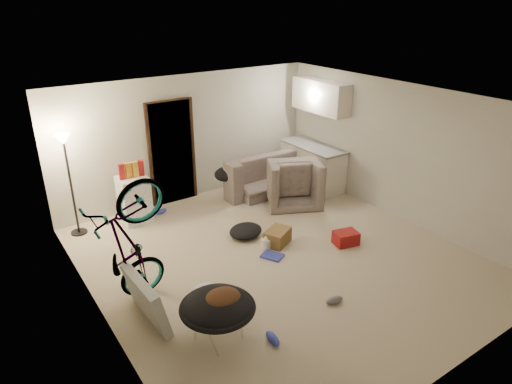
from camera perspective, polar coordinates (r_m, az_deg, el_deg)
floor at (r=7.39m, az=2.74°, el=-8.29°), size 5.50×6.00×0.02m
ceiling at (r=6.43m, az=3.18°, el=11.16°), size 5.50×6.00×0.02m
wall_back at (r=9.24m, az=-8.46°, el=6.72°), size 5.50×0.02×2.50m
wall_front at (r=5.05m, az=24.39°, el=-10.30°), size 5.50×0.02×2.50m
wall_left at (r=5.73m, az=-19.73°, el=-5.35°), size 0.02×6.00×2.50m
wall_right at (r=8.67m, az=17.70°, el=4.72°), size 0.02×6.00×2.50m
doorway at (r=9.12m, az=-10.52°, el=4.83°), size 0.85×0.10×2.04m
door_trim at (r=9.09m, az=-10.44°, el=4.78°), size 0.97×0.04×2.10m
floor_lamp at (r=8.18m, az=-22.53°, el=3.32°), size 0.28×0.28×1.81m
kitchen_counter at (r=9.99m, az=7.06°, el=3.19°), size 0.60×1.50×0.88m
counter_top at (r=9.84m, az=7.19°, el=5.70°), size 0.64×1.54×0.04m
kitchen_uppers at (r=9.66m, az=8.10°, el=11.76°), size 0.38×1.40×0.65m
sofa at (r=9.81m, az=1.14°, el=2.17°), size 2.12×0.84×0.62m
armchair at (r=9.26m, az=4.35°, el=0.99°), size 1.35×1.29×0.68m
bicycle at (r=6.34m, az=-15.19°, el=-9.73°), size 1.92×0.91×1.08m
mini_fridge at (r=8.64m, az=-14.95°, el=-0.88°), size 0.51×0.51×0.86m
snack_box_0 at (r=8.38m, az=-16.44°, el=2.40°), size 0.11×0.08×0.30m
snack_box_1 at (r=8.41m, az=-15.67°, el=2.58°), size 0.10×0.07×0.30m
snack_box_2 at (r=8.45m, az=-14.91°, el=2.75°), size 0.11×0.08×0.30m
snack_box_3 at (r=8.48m, az=-14.15°, el=2.92°), size 0.12×0.10×0.30m
saucer_chair at (r=5.64m, az=-4.81°, el=-14.87°), size 0.92×0.92×0.65m
hoodie at (r=5.52m, az=-4.25°, el=-13.27°), size 0.52×0.45×0.22m
sofa_drape at (r=9.24m, az=-3.65°, el=2.29°), size 0.65×0.58×0.28m
tv_box at (r=6.11m, az=-13.63°, el=-12.85°), size 0.29×1.01×0.67m
drink_case_a at (r=7.71m, az=2.70°, el=-5.61°), size 0.55×0.50×0.26m
drink_case_b at (r=7.85m, az=11.16°, el=-5.66°), size 0.44×0.37×0.23m
juicer at (r=7.60m, az=1.26°, el=-6.37°), size 0.17×0.17×0.24m
newspaper at (r=9.13m, az=-0.77°, el=-1.63°), size 0.75×0.72×0.01m
book_blue at (r=7.40m, az=2.04°, el=-7.98°), size 0.37×0.41×0.03m
book_white at (r=8.27m, az=-0.79°, el=-4.37°), size 0.21×0.26×0.02m
shoe_0 at (r=8.95m, az=-11.73°, el=-2.39°), size 0.26×0.17×0.09m
shoe_2 at (r=5.80m, az=2.09°, el=-17.83°), size 0.15×0.29×0.10m
shoe_3 at (r=6.48m, az=9.77°, el=-13.17°), size 0.28×0.14×0.10m
clothes_lump_a at (r=7.95m, az=-1.31°, el=-4.89°), size 0.73×0.67×0.20m
clothes_lump_c at (r=6.58m, az=-6.26°, el=-12.12°), size 0.52×0.51×0.12m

